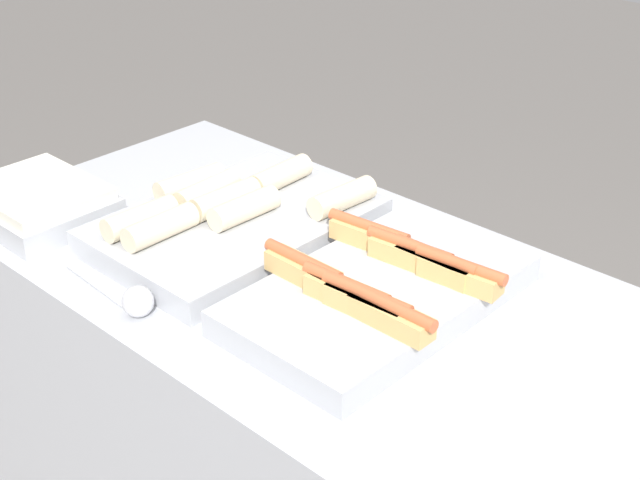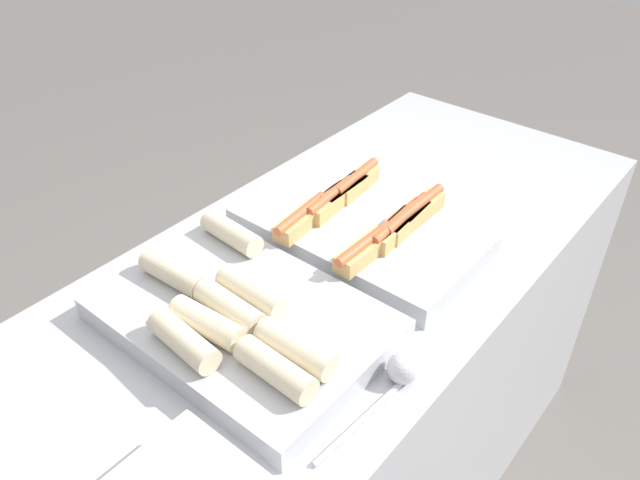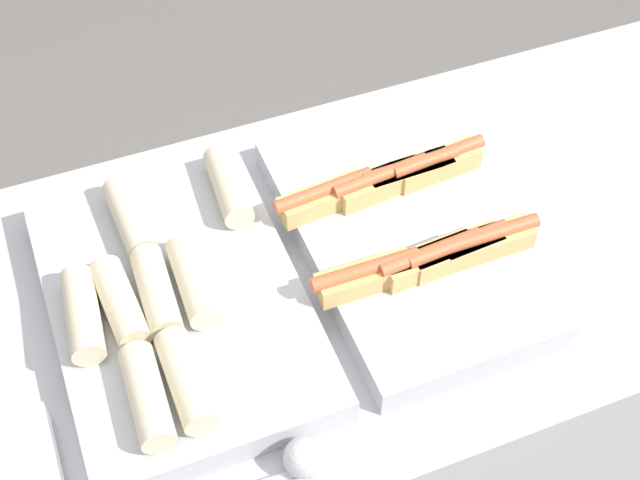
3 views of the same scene
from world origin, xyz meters
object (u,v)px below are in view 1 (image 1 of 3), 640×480
tray_hotdogs (381,290)px  tray_wraps (233,220)px  serving_spoon_near (133,300)px  tray_side_front (38,202)px

tray_hotdogs → tray_wraps: bearing=180.0°
tray_wraps → serving_spoon_near: (0.08, -0.30, -0.01)m
tray_wraps → tray_hotdogs: bearing=-0.0°
tray_hotdogs → tray_side_front: size_ratio=1.88×
tray_side_front → tray_hotdogs: bearing=16.8°
tray_wraps → tray_side_front: size_ratio=1.86×
tray_wraps → tray_side_front: (-0.35, -0.22, -0.00)m
tray_hotdogs → serving_spoon_near: tray_hotdogs is taller
tray_wraps → serving_spoon_near: 0.31m
tray_hotdogs → tray_wraps: 0.38m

